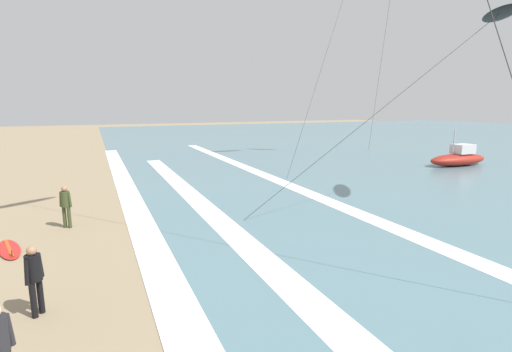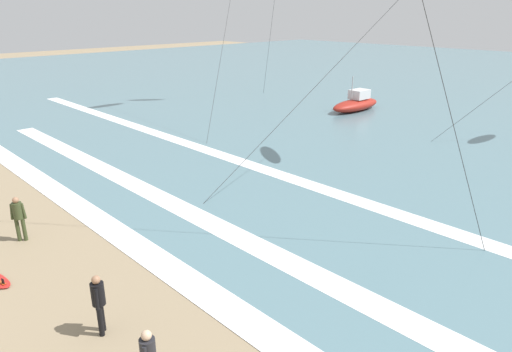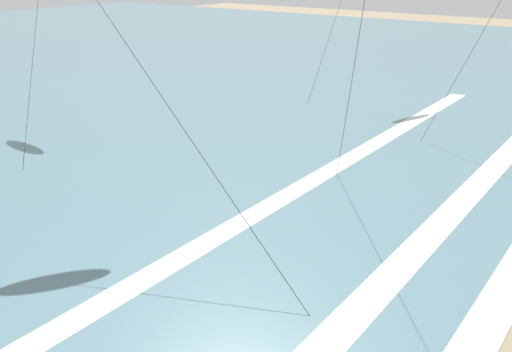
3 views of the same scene
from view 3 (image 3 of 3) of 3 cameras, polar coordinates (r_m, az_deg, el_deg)
The scene contains 3 objects.
wave_foam_shoreline at distance 16.03m, azimuth 22.15°, elevation -13.46°, with size 58.23×1.05×0.01m, color white.
wave_foam_mid_break at distance 15.84m, azimuth 10.78°, elevation -12.54°, with size 38.77×1.02×0.01m, color white.
wave_foam_outer_break at distance 17.48m, azimuth -9.02°, elevation -8.95°, with size 55.74×0.92×0.01m, color white.
Camera 3 is at (-11.35, 6.67, 8.72)m, focal length 39.92 mm.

